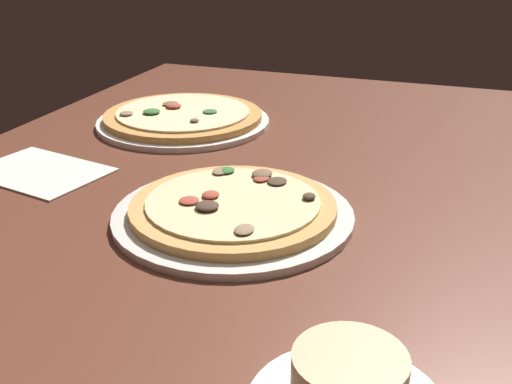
{
  "coord_description": "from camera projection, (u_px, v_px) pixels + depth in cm",
  "views": [
    {
      "loc": [
        70.68,
        22.27,
        38.59
      ],
      "look_at": [
        2.44,
        -2.16,
        7.0
      ],
      "focal_mm": 44.09,
      "sensor_mm": 36.0,
      "label": 1
    }
  ],
  "objects": [
    {
      "name": "pizza_side",
      "position": [
        183.0,
        118.0,
        1.14
      ],
      "size": [
        31.32,
        31.32,
        3.37
      ],
      "color": "white",
      "rests_on": "dining_table"
    },
    {
      "name": "paper_menu",
      "position": [
        40.0,
        172.0,
        0.93
      ],
      "size": [
        17.03,
        21.36,
        0.3
      ],
      "primitive_type": "cube",
      "rotation": [
        0.0,
        0.0,
        -0.2
      ],
      "color": "silver",
      "rests_on": "dining_table"
    },
    {
      "name": "dining_table",
      "position": [
        278.0,
        222.0,
        0.82
      ],
      "size": [
        150.0,
        110.0,
        4.0
      ],
      "primitive_type": "cube",
      "color": "brown",
      "rests_on": "ground"
    },
    {
      "name": "pizza_main",
      "position": [
        233.0,
        210.0,
        0.78
      ],
      "size": [
        30.19,
        30.19,
        3.35
      ],
      "color": "silver",
      "rests_on": "dining_table"
    }
  ]
}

